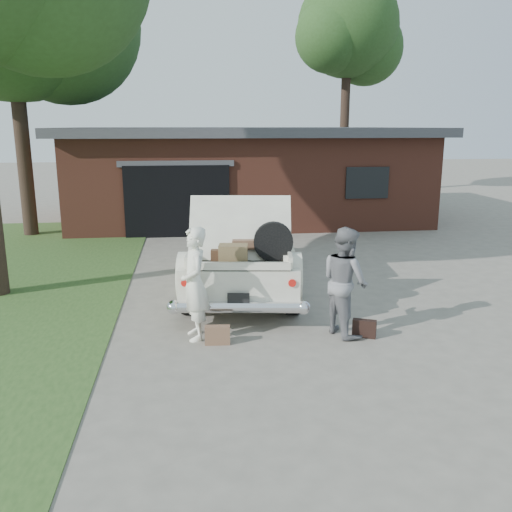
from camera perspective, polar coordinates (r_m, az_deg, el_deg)
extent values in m
plane|color=gray|center=(9.42, 0.46, -7.37)|extent=(90.00, 90.00, 0.00)
cube|color=brown|center=(20.42, -1.07, 8.32)|extent=(12.00, 7.00, 3.00)
cube|color=#4C4C51|center=(20.34, -1.09, 12.95)|extent=(12.80, 7.80, 0.30)
cube|color=black|center=(16.92, -8.28, 5.73)|extent=(3.20, 0.30, 2.20)
cube|color=#4C4C51|center=(16.74, -8.41, 9.60)|extent=(3.50, 0.12, 0.18)
cube|color=black|center=(17.73, 11.61, 7.57)|extent=(1.40, 0.08, 1.00)
cylinder|color=#38281E|center=(18.30, -23.35, 10.82)|extent=(0.44, 0.44, 5.67)
sphere|color=#2B5121|center=(18.79, -19.52, 21.75)|extent=(4.60, 4.60, 4.60)
cylinder|color=#38281E|center=(27.59, 9.27, 12.99)|extent=(0.44, 0.44, 6.35)
sphere|color=#2B5121|center=(27.96, 9.67, 22.79)|extent=(4.76, 4.76, 4.76)
sphere|color=#2B5121|center=(28.59, 11.50, 20.67)|extent=(3.57, 3.57, 3.57)
sphere|color=#2B5121|center=(27.05, 7.92, 21.95)|extent=(3.34, 3.34, 3.34)
cube|color=white|center=(11.60, -1.34, 0.14)|extent=(2.75, 5.62, 0.70)
cube|color=beige|center=(11.79, -1.31, 3.45)|extent=(2.05, 2.38, 0.56)
cube|color=black|center=(12.81, -1.18, 4.16)|extent=(1.67, 0.31, 0.48)
cube|color=black|center=(10.79, -1.47, 2.38)|extent=(1.67, 0.31, 0.48)
cylinder|color=black|center=(10.00, -7.11, -4.07)|extent=(0.33, 0.74, 0.71)
cylinder|color=black|center=(9.93, 3.86, -4.11)|extent=(0.33, 0.74, 0.71)
cylinder|color=black|center=(13.52, -5.13, 0.64)|extent=(0.33, 0.74, 0.71)
cylinder|color=black|center=(13.47, 2.94, 0.63)|extent=(0.33, 0.74, 0.71)
cylinder|color=silver|center=(9.02, -1.85, -5.42)|extent=(2.22, 0.49, 0.19)
cylinder|color=#A5140F|center=(9.05, -7.46, -2.75)|extent=(0.14, 0.12, 0.13)
cylinder|color=#A5140F|center=(8.98, 3.81, -2.79)|extent=(0.14, 0.12, 0.13)
cube|color=black|center=(8.95, -1.86, -4.48)|extent=(0.37, 0.07, 0.18)
cube|color=black|center=(9.52, -1.71, -0.54)|extent=(1.82, 1.40, 0.04)
cube|color=white|center=(9.57, -6.90, 0.10)|extent=(0.22, 1.19, 0.19)
cube|color=white|center=(9.50, 3.49, 0.09)|extent=(0.22, 1.19, 0.19)
cube|color=white|center=(8.93, -1.85, -1.06)|extent=(1.72, 0.29, 0.13)
cube|color=white|center=(9.66, -1.68, 3.00)|extent=(1.89, 0.93, 1.08)
cube|color=#523623|center=(9.57, -2.92, 0.26)|extent=(0.64, 0.46, 0.19)
cube|color=olive|center=(9.19, -2.41, 0.16)|extent=(0.53, 0.38, 0.34)
cube|color=black|center=(9.77, -0.66, 0.61)|extent=(0.74, 0.54, 0.21)
cube|color=brown|center=(9.55, -1.17, 1.31)|extent=(0.48, 0.34, 0.15)
cylinder|color=black|center=(9.38, 1.84, 1.53)|extent=(0.70, 0.26, 0.69)
imported|color=white|center=(8.68, -6.47, -2.93)|extent=(0.54, 0.73, 1.83)
imported|color=gray|center=(8.95, 9.35, -2.63)|extent=(0.92, 1.04, 1.80)
cube|color=brown|center=(8.64, -4.08, -8.31)|extent=(0.40, 0.15, 0.31)
cube|color=black|center=(9.07, 11.33, -7.49)|extent=(0.40, 0.27, 0.30)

